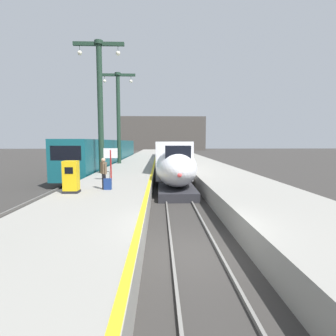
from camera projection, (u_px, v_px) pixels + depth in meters
The scene contains 17 objects.
ground_plane at pixel (195, 254), 8.46m from camera, with size 260.00×260.00×0.00m, color #33302D.
platform_left at pixel (136, 166), 32.89m from camera, with size 4.80×110.00×1.05m, color gray.
platform_right at pixel (201, 166), 33.15m from camera, with size 4.80×110.00×1.05m, color gray.
platform_left_safety_stripe at pixel (155, 162), 32.91m from camera, with size 0.20×107.80×0.01m, color yellow.
rail_main_left at pixel (163, 168), 35.78m from camera, with size 0.08×110.00×0.12m, color slate.
rail_main_right at pixel (174, 168), 35.82m from camera, with size 0.08×110.00×0.12m, color slate.
rail_secondary_left at pixel (103, 168), 35.52m from camera, with size 0.08×110.00×0.12m, color slate.
rail_secondary_right at pixel (114, 168), 35.57m from camera, with size 0.08×110.00×0.12m, color slate.
highspeed_train_main at pixel (169, 155), 33.26m from camera, with size 2.92×37.67×3.60m.
regional_train_adjacent at pixel (111, 152), 37.57m from camera, with size 2.85×36.60×3.80m.
station_column_mid at pixel (100, 96), 21.05m from camera, with size 4.00×0.68×10.44m.
station_column_far at pixel (118, 110), 30.41m from camera, with size 4.00×0.68×10.39m.
passenger_near_edge at pixel (104, 171), 13.98m from camera, with size 0.39×0.49×1.69m.
rolling_suitcase at pixel (108, 184), 13.99m from camera, with size 0.40×0.22×0.98m.
ticket_machine_yellow at pixel (71, 178), 13.08m from camera, with size 0.76×0.62×1.60m.
departure_info_board at pixel (111, 158), 17.07m from camera, with size 0.90×0.10×2.12m.
terminus_back_wall at pixel (162, 133), 109.20m from camera, with size 36.00×2.00×14.00m, color #4C4742.
Camera 1 is at (-1.14, -8.11, 3.59)m, focal length 28.14 mm.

